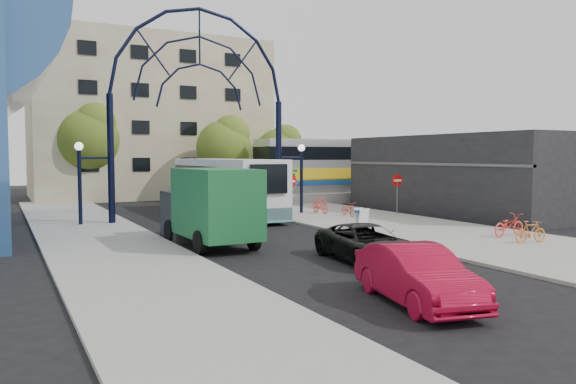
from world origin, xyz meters
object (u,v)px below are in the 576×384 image
city_bus (225,186)px  bike_near_a (348,209)px  tree_north_a (226,145)px  street_name_sign (292,182)px  tree_north_b (89,136)px  bike_far_a (509,225)px  stop_sign (291,185)px  do_not_enter_sign (397,185)px  train_car (393,165)px  tree_north_c (281,149)px  bike_near_b (320,205)px  bike_far_b (531,232)px  red_sedan (417,275)px  green_truck (209,207)px  black_suv (366,243)px  gateway_arch (200,70)px  sandwich_board (361,216)px

city_bus → bike_near_a: city_bus is taller
bike_near_a → tree_north_a: bearing=103.3°
street_name_sign → city_bus: size_ratio=0.22×
tree_north_a → bike_near_a: bearing=-82.5°
street_name_sign → bike_near_a: bearing=-30.1°
tree_north_b → bike_far_a: bearing=-65.0°
stop_sign → do_not_enter_sign: size_ratio=1.01×
street_name_sign → tree_north_b: (-9.08, 17.33, 3.14)m
train_car → tree_north_c: (-7.88, 5.93, 1.37)m
bike_near_b → bike_far_b: (1.67, -14.21, -0.07)m
tree_north_c → bike_near_b: tree_north_c is taller
red_sedan → bike_far_a: (10.97, 6.72, -0.11)m
bike_far_b → green_truck: bearing=70.9°
black_suv → bike_near_a: (7.09, 11.83, -0.12)m
gateway_arch → bike_near_b: size_ratio=7.76×
black_suv → bike_near_b: size_ratio=2.68×
train_car → city_bus: (-17.92, -6.49, -1.07)m
tree_north_b → tree_north_c: tree_north_b is taller
red_sedan → bike_near_b: red_sedan is taller
train_car → street_name_sign: bearing=-147.6°
stop_sign → black_suv: (-3.79, -12.91, -1.34)m
gateway_arch → street_name_sign: gateway_arch is taller
red_sedan → bike_far_b: red_sedan is taller
street_name_sign → black_suv: street_name_sign is taller
tree_north_c → bike_near_a: size_ratio=4.08×
street_name_sign → bike_near_b: (2.23, 0.47, -1.48)m
tree_north_a → bike_near_a: 15.67m
tree_north_a → bike_far_b: tree_north_a is taller
street_name_sign → bike_near_a: street_name_sign is taller
gateway_arch → tree_north_c: bearing=49.0°
stop_sign → tree_north_c: tree_north_c is taller
tree_north_a → red_sedan: tree_north_a is taller
gateway_arch → tree_north_a: size_ratio=1.95×
street_name_sign → bike_far_b: (3.90, -13.74, -1.55)m
gateway_arch → stop_sign: gateway_arch is taller
street_name_sign → tree_north_b: tree_north_b is taller
red_sedan → bike_near_b: 21.02m
gateway_arch → sandwich_board: bearing=-55.1°
green_truck → bike_far_a: (12.51, -4.43, -0.97)m
tree_north_c → gateway_arch: bearing=-131.0°
bike_near_b → bike_far_b: bike_near_b is taller
stop_sign → train_car: train_car is taller
city_bus → bike_near_a: bearing=-36.8°
tree_north_a → bike_far_a: size_ratio=3.65×
sandwich_board → green_truck: green_truck is taller
bike_near_b → do_not_enter_sign: bearing=-42.2°
gateway_arch → train_car: 22.27m
black_suv → bike_near_a: 13.79m
stop_sign → black_suv: size_ratio=0.53×
black_suv → bike_far_b: 8.09m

